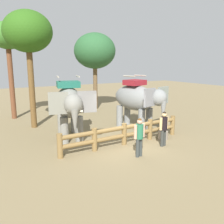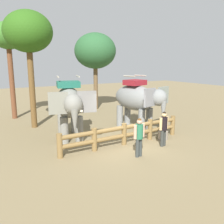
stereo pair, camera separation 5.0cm
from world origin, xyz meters
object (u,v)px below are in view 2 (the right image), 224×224
object	(u,v)px
tourist_woman_in_black	(164,126)
tourist_man_in_blue	(139,135)
tree_far_left	(95,51)
elephant_center	(138,99)
tree_far_right	(8,39)
elephant_near_left	(69,104)
tree_back_center	(28,33)
log_fence	(124,133)
feed_bucket	(163,135)

from	to	relation	value
tourist_woman_in_black	tourist_man_in_blue	bearing A→B (deg)	-165.09
tree_far_left	elephant_center	bearing A→B (deg)	-95.07
tree_far_right	elephant_near_left	bearing A→B (deg)	-74.15
tree_back_center	log_fence	bearing A→B (deg)	-60.65
log_fence	tree_far_left	bearing A→B (deg)	72.14
tourist_woman_in_black	tree_far_left	distance (m)	10.67
tree_far_left	tree_back_center	distance (m)	6.82
log_fence	tourist_woman_in_black	bearing A→B (deg)	-36.30
tree_back_center	tree_far_right	xyz separation A→B (m)	(-0.68, 3.12, -0.08)
elephant_center	tree_far_left	size ratio (longest dim) A/B	0.61
elephant_near_left	tourist_woman_in_black	size ratio (longest dim) A/B	2.32
elephant_near_left	tree_far_right	bearing A→B (deg)	105.85
elephant_near_left	elephant_center	world-z (taller)	elephant_near_left
tourist_woman_in_black	tree_far_right	distance (m)	11.83
elephant_near_left	tree_far_left	world-z (taller)	tree_far_left
elephant_near_left	elephant_center	bearing A→B (deg)	-2.00
tree_far_left	tree_back_center	bearing A→B (deg)	-150.10
log_fence	elephant_near_left	distance (m)	3.13
log_fence	tree_far_right	xyz separation A→B (m)	(-3.72, 8.53, 4.84)
elephant_near_left	tourist_man_in_blue	distance (m)	4.16
elephant_center	feed_bucket	size ratio (longest dim) A/B	7.68
tourist_man_in_blue	tree_far_left	size ratio (longest dim) A/B	0.27
tree_far_left	tourist_woman_in_black	bearing A→B (deg)	-97.69
log_fence	elephant_near_left	bearing A→B (deg)	131.61
tree_far_left	feed_bucket	world-z (taller)	tree_far_left
elephant_center	tourist_woman_in_black	bearing A→B (deg)	-103.26
elephant_center	tree_far_right	distance (m)	9.55
elephant_near_left	tourist_man_in_blue	xyz separation A→B (m)	(1.64, -3.73, -0.86)
tourist_woman_in_black	tree_back_center	world-z (taller)	tree_back_center
elephant_near_left	tree_back_center	bearing A→B (deg)	109.09
feed_bucket	tree_back_center	bearing A→B (deg)	132.30
elephant_center	log_fence	bearing A→B (deg)	-137.95
elephant_near_left	tree_back_center	size ratio (longest dim) A/B	0.57
log_fence	elephant_near_left	xyz separation A→B (m)	(-1.92, 2.16, 1.22)
tourist_man_in_blue	tree_far_right	distance (m)	11.57
tree_far_right	elephant_center	bearing A→B (deg)	-47.57
log_fence	elephant_center	xyz separation A→B (m)	(2.23, 2.01, 1.18)
tree_far_right	feed_bucket	world-z (taller)	tree_far_right
elephant_center	tourist_man_in_blue	xyz separation A→B (m)	(-2.51, -3.58, -0.82)
elephant_near_left	feed_bucket	world-z (taller)	elephant_near_left
tourist_woman_in_black	feed_bucket	bearing A→B (deg)	48.26
tree_far_right	tourist_woman_in_black	bearing A→B (deg)	-61.52
elephant_center	tourist_woman_in_black	world-z (taller)	elephant_center
tourist_woman_in_black	feed_bucket	world-z (taller)	tourist_woman_in_black
tree_back_center	tree_far_left	bearing A→B (deg)	29.90
log_fence	tourist_woman_in_black	world-z (taller)	tourist_woman_in_black
elephant_near_left	elephant_center	size ratio (longest dim) A/B	1.02
log_fence	feed_bucket	distance (m)	2.24
elephant_near_left	feed_bucket	distance (m)	5.06
elephant_center	tree_back_center	size ratio (longest dim) A/B	0.56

